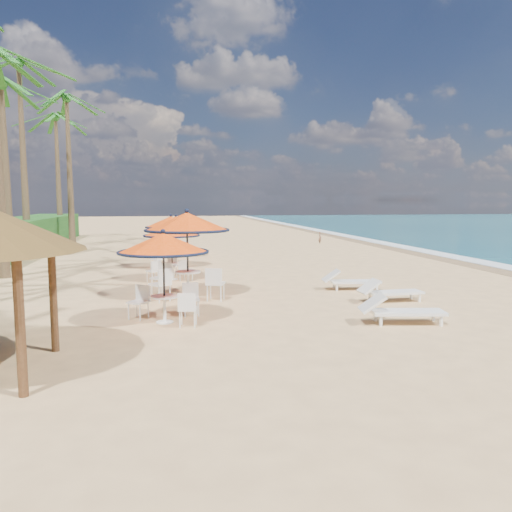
{
  "coord_description": "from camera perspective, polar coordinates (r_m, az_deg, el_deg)",
  "views": [
    {
      "loc": [
        -5.29,
        -11.5,
        2.9
      ],
      "look_at": [
        -2.5,
        3.39,
        1.2
      ],
      "focal_mm": 35.0,
      "sensor_mm": 36.0,
      "label": 1
    }
  ],
  "objects": [
    {
      "name": "station_4",
      "position": [
        25.75,
        -9.04,
        3.4
      ],
      "size": [
        2.08,
        2.08,
        2.17
      ],
      "color": "black",
      "rests_on": "ground"
    },
    {
      "name": "palm_6",
      "position": [
        34.58,
        -20.8,
        15.61
      ],
      "size": [
        5.0,
        5.0,
        9.49
      ],
      "color": "brown",
      "rests_on": "ground"
    },
    {
      "name": "wetsand_band",
      "position": [
        25.65,
        21.72,
        -0.54
      ],
      "size": [
        1.4,
        140.0,
        0.02
      ],
      "primitive_type": "cube",
      "color": "olive",
      "rests_on": "ground"
    },
    {
      "name": "palm_4",
      "position": [
        27.4,
        -27.06,
        16.08
      ],
      "size": [
        5.0,
        5.0,
        8.59
      ],
      "color": "brown",
      "rests_on": "ground"
    },
    {
      "name": "person",
      "position": [
        33.76,
        7.32,
        2.14
      ],
      "size": [
        0.21,
        0.31,
        0.83
      ],
      "primitive_type": "imported",
      "rotation": [
        0.0,
        0.0,
        1.59
      ],
      "color": "brown",
      "rests_on": "ground"
    },
    {
      "name": "lounger_far",
      "position": [
        16.5,
        10.61,
        -2.73
      ],
      "size": [
        1.91,
        0.8,
        0.66
      ],
      "rotation": [
        0.0,
        0.0,
        -0.12
      ],
      "color": "white",
      "rests_on": "ground"
    },
    {
      "name": "lounger_near",
      "position": [
        12.26,
        16.04,
        -5.94
      ],
      "size": [
        2.06,
        0.96,
        0.71
      ],
      "rotation": [
        0.0,
        0.0,
        -0.18
      ],
      "color": "white",
      "rests_on": "ground"
    },
    {
      "name": "station_0",
      "position": [
        11.91,
        -10.38,
        0.19
      ],
      "size": [
        2.14,
        2.14,
        2.23
      ],
      "color": "black",
      "rests_on": "ground"
    },
    {
      "name": "station_1",
      "position": [
        14.98,
        -8.05,
        2.66
      ],
      "size": [
        2.54,
        2.54,
        2.65
      ],
      "color": "black",
      "rests_on": "ground"
    },
    {
      "name": "palm_5",
      "position": [
        31.67,
        -25.46,
        18.21
      ],
      "size": [
        5.0,
        5.0,
        10.59
      ],
      "color": "brown",
      "rests_on": "ground"
    },
    {
      "name": "palm_7",
      "position": [
        39.58,
        -21.91,
        13.73
      ],
      "size": [
        5.0,
        5.0,
        9.04
      ],
      "color": "brown",
      "rests_on": "ground"
    },
    {
      "name": "station_3",
      "position": [
        21.79,
        -9.77,
        3.12
      ],
      "size": [
        2.21,
        2.21,
        2.31
      ],
      "color": "black",
      "rests_on": "ground"
    },
    {
      "name": "station_2",
      "position": [
        18.35,
        -9.65,
        2.14
      ],
      "size": [
        2.05,
        2.05,
        2.14
      ],
      "color": "black",
      "rests_on": "ground"
    },
    {
      "name": "ground",
      "position": [
        12.99,
        13.81,
        -6.69
      ],
      "size": [
        160.0,
        160.0,
        0.0
      ],
      "primitive_type": "plane",
      "color": "tan",
      "rests_on": "ground"
    },
    {
      "name": "lounger_mid",
      "position": [
        14.81,
        14.91,
        -3.88
      ],
      "size": [
        1.88,
        0.64,
        0.67
      ],
      "rotation": [
        0.0,
        0.0,
        0.03
      ],
      "color": "white",
      "rests_on": "ground"
    },
    {
      "name": "foam_strip",
      "position": [
        26.14,
        23.39,
        -0.49
      ],
      "size": [
        1.2,
        140.0,
        0.04
      ],
      "primitive_type": "cube",
      "color": "white",
      "rests_on": "ground"
    }
  ]
}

